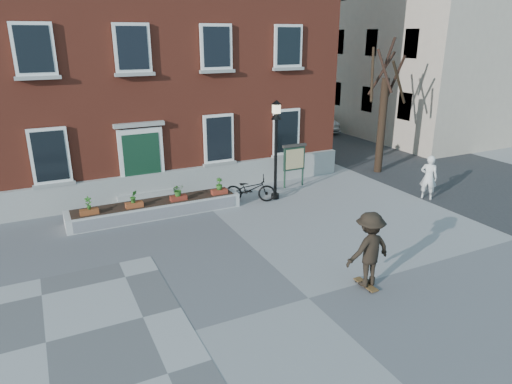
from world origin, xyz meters
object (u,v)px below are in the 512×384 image
bystander (429,177)px  skateboarder (369,249)px  lamp_post (276,136)px  notice_board (294,158)px  bicycle (250,189)px  parked_car (316,121)px

bystander → skateboarder: size_ratio=0.86×
lamp_post → notice_board: size_ratio=2.10×
bystander → skateboarder: skateboarder is taller
notice_board → skateboarder: 8.41m
bicycle → notice_board: (2.51, 0.87, 0.74)m
bicycle → bystander: size_ratio=1.11×
bystander → skateboarder: (-6.55, -4.32, 0.18)m
notice_board → skateboarder: (-2.55, -8.01, -0.19)m
bystander → lamp_post: size_ratio=0.46×
bystander → lamp_post: bearing=27.9°
lamp_post → skateboarder: bearing=-99.0°
parked_car → notice_board: (-7.52, -9.75, 0.60)m
parked_car → lamp_post: 14.11m
bystander → notice_board: 5.46m
parked_car → notice_board: size_ratio=2.16×
skateboarder → notice_board: bearing=72.3°
notice_board → skateboarder: size_ratio=0.90×
bicycle → skateboarder: skateboarder is taller
bicycle → lamp_post: lamp_post is taller
bicycle → lamp_post: bearing=-71.3°
parked_car → skateboarder: size_ratio=1.94×
lamp_post → skateboarder: lamp_post is taller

